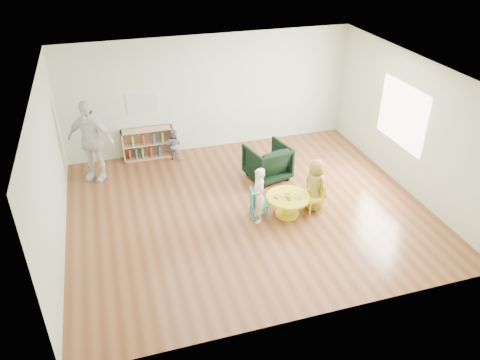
{
  "coord_description": "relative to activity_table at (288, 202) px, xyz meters",
  "views": [
    {
      "loc": [
        -2.42,
        -7.44,
        5.29
      ],
      "look_at": [
        -0.25,
        -0.3,
        0.89
      ],
      "focal_mm": 35.0,
      "sensor_mm": 36.0,
      "label": 1
    }
  ],
  "objects": [
    {
      "name": "child_left",
      "position": [
        -0.62,
        0.0,
        0.27
      ],
      "size": [
        0.27,
        0.41,
        1.12
      ],
      "primitive_type": "imported",
      "rotation": [
        0.0,
        0.0,
        -1.57
      ],
      "color": "white",
      "rests_on": "ground"
    },
    {
      "name": "kid_chair_right",
      "position": [
        0.58,
        -0.02,
        0.03
      ],
      "size": [
        0.34,
        0.34,
        0.61
      ],
      "rotation": [
        0.0,
        0.0,
        1.62
      ],
      "color": "yellow",
      "rests_on": "ground"
    },
    {
      "name": "adult_caretaker",
      "position": [
        -3.55,
        2.59,
        0.62
      ],
      "size": [
        1.16,
        0.93,
        1.84
      ],
      "primitive_type": "imported",
      "rotation": [
        0.0,
        0.0,
        -0.53
      ],
      "color": "white",
      "rests_on": "ground"
    },
    {
      "name": "alphabet_poster",
      "position": [
        -2.3,
        3.39,
        1.05
      ],
      "size": [
        0.74,
        0.01,
        0.54
      ],
      "color": "white",
      "rests_on": "ground"
    },
    {
      "name": "bookshelf",
      "position": [
        -2.31,
        3.27,
        0.07
      ],
      "size": [
        1.2,
        0.3,
        0.75
      ],
      "color": "tan",
      "rests_on": "ground"
    },
    {
      "name": "kid_chair_left",
      "position": [
        -0.61,
        0.1,
        0.04
      ],
      "size": [
        0.37,
        0.37,
        0.62
      ],
      "rotation": [
        0.0,
        0.0,
        -1.7
      ],
      "color": "#18897B",
      "rests_on": "ground"
    },
    {
      "name": "room",
      "position": [
        -0.68,
        0.41,
        1.6
      ],
      "size": [
        7.1,
        7.0,
        2.8
      ],
      "color": "brown",
      "rests_on": "ground"
    },
    {
      "name": "armchair",
      "position": [
        0.11,
        1.5,
        0.1
      ],
      "size": [
        1.01,
        1.03,
        0.79
      ],
      "primitive_type": "imported",
      "rotation": [
        0.0,
        0.0,
        3.36
      ],
      "color": "black",
      "rests_on": "ground"
    },
    {
      "name": "activity_table",
      "position": [
        0.0,
        0.0,
        0.0
      ],
      "size": [
        0.85,
        0.85,
        0.47
      ],
      "rotation": [
        0.0,
        0.0,
        -0.06
      ],
      "color": "yellow",
      "rests_on": "ground"
    },
    {
      "name": "toddler",
      "position": [
        -1.71,
        2.99,
        0.09
      ],
      "size": [
        0.47,
        0.45,
        0.76
      ],
      "primitive_type": "imported",
      "rotation": [
        0.0,
        0.0,
        2.53
      ],
      "color": "#1B1B44",
      "rests_on": "ground"
    },
    {
      "name": "child_right",
      "position": [
        0.58,
        0.06,
        0.25
      ],
      "size": [
        0.52,
        0.62,
        1.09
      ],
      "primitive_type": "imported",
      "rotation": [
        0.0,
        0.0,
        1.94
      ],
      "color": "yellow",
      "rests_on": "ground"
    }
  ]
}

